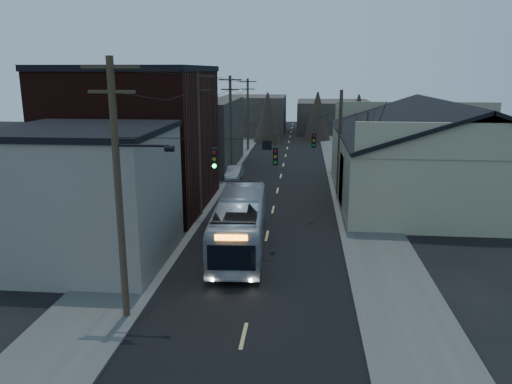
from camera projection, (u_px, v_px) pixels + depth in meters
The scene contains 14 objects.
ground at pixel (237, 366), 17.30m from camera, with size 160.00×160.00×0.00m, color black.
road_surface at pixel (280, 181), 46.30m from camera, with size 9.00×110.00×0.02m, color black.
sidewalk_left at pixel (211, 179), 46.90m from camera, with size 4.00×110.00×0.12m, color #474744.
sidewalk_right at pixel (351, 182), 45.68m from camera, with size 4.00×110.00×0.12m, color #474744.
building_clapboard at pixel (88, 198), 26.01m from camera, with size 8.00×8.00×7.00m, color gray.
building_brick at pixel (137, 140), 36.38m from camera, with size 10.00×12.00×10.00m, color black.
building_left_far at pixel (192, 134), 52.16m from camera, with size 9.00×14.00×7.00m, color #302C26.
warehouse at pixel (440, 164), 39.62m from camera, with size 16.16×20.60×7.73m.
building_far_left at pixel (253, 115), 79.99m from camera, with size 10.00×12.00×6.00m, color #302C26.
building_far_right at pixel (333, 116), 83.73m from camera, with size 12.00×14.00×5.00m, color #302C26.
bare_tree at pixel (365, 163), 35.17m from camera, with size 0.40×0.40×7.20m, color black.
utility_lines at pixel (238, 135), 39.75m from camera, with size 11.24×45.28×10.50m.
bus at pixel (240, 223), 28.22m from camera, with size 2.59×11.08×3.09m, color #ACB0B8.
parked_car at pixel (234, 173), 46.84m from camera, with size 1.29×3.70×1.22m, color #95969B.
Camera 1 is at (2.14, -15.23, 9.97)m, focal length 35.00 mm.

